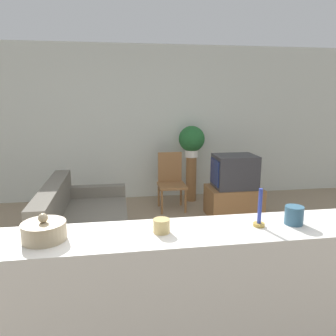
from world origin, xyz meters
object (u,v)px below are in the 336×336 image
(potted_plant, at_px, (192,140))
(decorative_bowl, at_px, (44,231))
(couch, at_px, (83,229))
(television, at_px, (234,171))
(wooden_chair, at_px, (171,179))

(potted_plant, height_order, decorative_bowl, potted_plant)
(couch, relative_size, decorative_bowl, 7.07)
(television, bearing_deg, potted_plant, 119.30)
(potted_plant, distance_m, decorative_bowl, 4.08)
(couch, distance_m, decorative_bowl, 2.12)
(television, height_order, wooden_chair, television)
(television, relative_size, wooden_chair, 0.69)
(television, distance_m, wooden_chair, 1.05)
(couch, xyz_separation_m, wooden_chair, (1.28, 1.41, 0.20))
(wooden_chair, bearing_deg, television, -29.43)
(wooden_chair, bearing_deg, couch, -132.33)
(couch, height_order, television, television)
(television, xyz_separation_m, potted_plant, (-0.48, 0.85, 0.38))
(wooden_chair, xyz_separation_m, decorative_bowl, (-1.27, -3.37, 0.60))
(couch, height_order, wooden_chair, wooden_chair)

